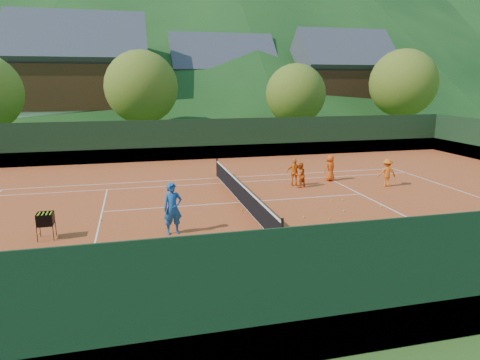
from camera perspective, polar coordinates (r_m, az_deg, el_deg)
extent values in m
plane|color=#2A4F18|center=(20.65, 0.08, -3.04)|extent=(400.00, 400.00, 0.00)
cube|color=#B7461D|center=(20.65, 0.08, -3.02)|extent=(40.00, 24.00, 0.02)
imported|color=#175098|center=(16.40, -8.97, -3.79)|extent=(0.79, 0.58, 2.00)
imported|color=#DA5213|center=(23.64, 8.03, 0.66)|extent=(0.81, 0.74, 1.37)
imported|color=orange|center=(23.89, 7.30, 1.03)|extent=(0.97, 0.62, 1.54)
imported|color=#E15314|center=(25.48, 11.92, 1.59)|extent=(0.88, 0.73, 1.53)
imported|color=orange|center=(24.94, 18.99, 0.93)|extent=(1.09, 0.75, 1.55)
sphere|color=#BEDA24|center=(17.72, 23.51, -6.75)|extent=(0.07, 0.07, 0.07)
sphere|color=#BEDA24|center=(18.19, -25.27, -6.42)|extent=(0.07, 0.07, 0.07)
sphere|color=#BEDA24|center=(12.24, 3.26, -14.58)|extent=(0.07, 0.07, 0.07)
sphere|color=#BEDA24|center=(18.44, 11.79, -5.15)|extent=(0.07, 0.07, 0.07)
sphere|color=#BEDA24|center=(14.64, 26.14, -11.16)|extent=(0.07, 0.07, 0.07)
sphere|color=#BEDA24|center=(20.88, 18.27, -3.38)|extent=(0.07, 0.07, 0.07)
sphere|color=#BEDA24|center=(12.14, -1.03, -14.81)|extent=(0.07, 0.07, 0.07)
sphere|color=#BEDA24|center=(21.51, 13.52, -2.61)|extent=(0.07, 0.07, 0.07)
sphere|color=#BEDA24|center=(13.81, -16.63, -11.79)|extent=(0.07, 0.07, 0.07)
sphere|color=#BEDA24|center=(14.50, 16.90, -10.58)|extent=(0.07, 0.07, 0.07)
sphere|color=#BEDA24|center=(19.24, 20.54, -4.95)|extent=(0.07, 0.07, 0.07)
sphere|color=#BEDA24|center=(15.05, -28.62, -10.77)|extent=(0.07, 0.07, 0.07)
sphere|color=#BEDA24|center=(14.58, 17.76, -10.51)|extent=(0.07, 0.07, 0.07)
sphere|color=#BEDA24|center=(12.49, 12.28, -14.27)|extent=(0.07, 0.07, 0.07)
sphere|color=#BEDA24|center=(14.89, -13.93, -9.75)|extent=(0.07, 0.07, 0.07)
sphere|color=#BEDA24|center=(13.11, 1.01, -12.59)|extent=(0.07, 0.07, 0.07)
sphere|color=#BEDA24|center=(15.65, -15.50, -8.70)|extent=(0.07, 0.07, 0.07)
sphere|color=#BEDA24|center=(16.16, 12.61, -7.83)|extent=(0.07, 0.07, 0.07)
sphere|color=#BEDA24|center=(19.92, 3.54, -3.52)|extent=(0.07, 0.07, 0.07)
sphere|color=#BEDA24|center=(16.66, 0.28, -6.86)|extent=(0.07, 0.07, 0.07)
sphere|color=#BEDA24|center=(16.00, 3.86, -7.74)|extent=(0.07, 0.07, 0.07)
sphere|color=#BEDA24|center=(16.60, 9.31, -7.10)|extent=(0.07, 0.07, 0.07)
sphere|color=#BEDA24|center=(18.86, -18.06, -5.11)|extent=(0.07, 0.07, 0.07)
sphere|color=#BEDA24|center=(16.20, 17.58, -8.08)|extent=(0.07, 0.07, 0.07)
sphere|color=#BEDA24|center=(19.77, 13.68, -4.00)|extent=(0.07, 0.07, 0.07)
sphere|color=#BEDA24|center=(18.55, 8.51, -4.90)|extent=(0.07, 0.07, 0.07)
sphere|color=#BEDA24|center=(21.37, 12.09, -2.64)|extent=(0.07, 0.07, 0.07)
sphere|color=#BEDA24|center=(19.33, 0.27, -4.01)|extent=(0.07, 0.07, 0.07)
cube|color=silver|center=(26.10, 26.32, -0.94)|extent=(0.06, 10.97, 0.00)
cube|color=white|center=(15.66, 4.98, -8.36)|extent=(23.77, 0.06, 0.00)
cube|color=white|center=(25.84, -2.85, 0.29)|extent=(23.77, 0.06, 0.00)
cube|color=silver|center=(16.87, 3.48, -6.73)|extent=(23.77, 0.06, 0.00)
cube|color=silver|center=(24.53, -2.23, -0.40)|extent=(23.77, 0.06, 0.00)
cube|color=white|center=(20.15, -17.92, -4.04)|extent=(0.06, 8.23, 0.00)
cube|color=white|center=(22.99, 15.77, -1.81)|extent=(0.06, 8.23, 0.00)
cube|color=white|center=(20.65, 0.08, -2.98)|extent=(12.80, 0.06, 0.00)
cube|color=white|center=(20.65, 0.08, -2.98)|extent=(0.06, 10.97, 0.00)
cube|color=black|center=(20.53, 0.08, -1.78)|extent=(0.03, 11.97, 0.90)
cube|color=white|center=(20.41, 0.09, -0.51)|extent=(0.05, 11.97, 0.06)
cylinder|color=black|center=(15.02, 5.63, -7.09)|extent=(0.10, 0.10, 1.10)
cylinder|color=black|center=(26.20, -3.07, 1.69)|extent=(0.10, 0.10, 1.10)
cube|color=black|center=(31.90, -5.14, 5.43)|extent=(40.00, 0.05, 3.00)
cube|color=#185728|center=(32.05, -5.10, 3.66)|extent=(40.40, 0.05, 1.00)
cube|color=black|center=(9.66, 18.01, -13.46)|extent=(40.00, 0.05, 3.00)
cube|color=#1A5E24|center=(10.13, 17.60, -18.54)|extent=(40.40, 0.05, 1.00)
cylinder|color=black|center=(17.23, -25.43, -6.64)|extent=(0.02, 0.02, 0.55)
cylinder|color=black|center=(17.13, -23.62, -6.58)|extent=(0.02, 0.02, 0.55)
cylinder|color=black|center=(17.74, -25.09, -6.05)|extent=(0.02, 0.02, 0.55)
cylinder|color=black|center=(17.64, -23.34, -5.99)|extent=(0.02, 0.02, 0.55)
cube|color=black|center=(17.35, -24.46, -5.45)|extent=(0.55, 0.55, 0.02)
cube|color=black|center=(17.03, -24.69, -5.02)|extent=(0.55, 0.02, 0.45)
cube|color=black|center=(17.54, -24.37, -4.48)|extent=(0.55, 0.02, 0.45)
cube|color=black|center=(17.34, -25.42, -4.78)|extent=(0.02, 0.55, 0.45)
cube|color=black|center=(17.23, -23.63, -4.71)|extent=(0.02, 0.55, 0.45)
sphere|color=#CCE526|center=(17.08, -25.38, -4.36)|extent=(0.07, 0.07, 0.07)
sphere|color=#CCE526|center=(17.21, -25.30, -4.23)|extent=(0.07, 0.07, 0.07)
sphere|color=#CCE526|center=(17.34, -25.21, -4.10)|extent=(0.07, 0.07, 0.07)
sphere|color=#CCE526|center=(17.46, -25.13, -3.97)|extent=(0.07, 0.07, 0.07)
sphere|color=#CCE526|center=(17.05, -24.93, -4.34)|extent=(0.07, 0.07, 0.07)
sphere|color=#CCE526|center=(17.18, -24.85, -4.21)|extent=(0.07, 0.07, 0.07)
sphere|color=#CCE526|center=(17.31, -24.77, -4.08)|extent=(0.07, 0.07, 0.07)
sphere|color=#CCE526|center=(17.44, -24.69, -3.95)|extent=(0.07, 0.07, 0.07)
sphere|color=#CCE526|center=(17.02, -24.48, -4.33)|extent=(0.07, 0.07, 0.07)
sphere|color=#CCE526|center=(17.15, -24.40, -4.19)|extent=(0.07, 0.07, 0.07)
sphere|color=#CCE526|center=(17.28, -24.32, -4.06)|extent=(0.07, 0.07, 0.07)
sphere|color=#CCE526|center=(17.41, -24.25, -3.93)|extent=(0.07, 0.07, 0.07)
sphere|color=#CCE526|center=(17.00, -24.03, -4.31)|extent=(0.07, 0.07, 0.07)
sphere|color=#CCE526|center=(17.13, -23.95, -4.18)|extent=(0.07, 0.07, 0.07)
sphere|color=#CCE526|center=(17.26, -23.88, -4.04)|extent=(0.07, 0.07, 0.07)
sphere|color=#CCE526|center=(17.38, -23.80, -3.91)|extent=(0.07, 0.07, 0.07)
cube|color=beige|center=(49.72, -20.00, 7.34)|extent=(12.00, 9.00, 2.88)
cube|color=#3C2210|center=(49.54, -20.33, 11.57)|extent=(12.24, 9.18, 4.48)
cube|color=#414149|center=(49.58, -20.60, 14.84)|extent=(13.80, 9.93, 9.93)
cube|color=beige|center=(54.52, -2.43, 8.35)|extent=(11.00, 8.00, 2.52)
cube|color=#38210F|center=(54.35, -2.46, 11.73)|extent=(11.22, 8.16, 3.92)
cube|color=#414148|center=(54.35, -2.49, 14.43)|extent=(12.65, 8.82, 8.82)
cube|color=beige|center=(55.31, 12.95, 8.19)|extent=(10.00, 8.00, 2.70)
cube|color=#351C0E|center=(55.15, 13.13, 11.76)|extent=(10.20, 8.16, 4.20)
cube|color=#3F4047|center=(55.17, 13.28, 14.57)|extent=(11.50, 8.82, 8.82)
cylinder|color=#3E2819|center=(39.50, -12.72, 6.51)|extent=(0.36, 0.36, 2.88)
sphere|color=#4C6D1D|center=(39.27, -13.00, 11.97)|extent=(6.40, 6.40, 6.40)
cylinder|color=#3C2818|center=(41.26, 7.28, 6.74)|extent=(0.36, 0.36, 2.52)
sphere|color=#48691C|center=(41.03, 7.41, 11.31)|extent=(5.60, 5.60, 5.60)
cylinder|color=#3D2718|center=(47.71, 20.53, 7.19)|extent=(0.36, 0.36, 3.06)
sphere|color=#4E6D1D|center=(47.52, 20.92, 11.98)|extent=(6.80, 6.80, 6.80)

